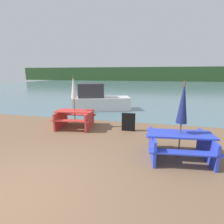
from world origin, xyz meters
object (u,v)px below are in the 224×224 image
object	(u,v)px
umbrella_navy	(183,103)
signboard	(128,122)
picnic_table_blue	(179,143)
picnic_table_red	(75,117)
umbrella_white	(74,88)
boat	(99,100)

from	to	relation	value
umbrella_navy	signboard	size ratio (longest dim) A/B	2.87
picnic_table_blue	picnic_table_red	distance (m)	4.50
picnic_table_red	signboard	bearing A→B (deg)	1.64
picnic_table_blue	umbrella_white	world-z (taller)	umbrella_white
umbrella_white	signboard	bearing A→B (deg)	1.64
umbrella_navy	picnic_table_blue	bearing A→B (deg)	180.00
picnic_table_red	umbrella_navy	distance (m)	4.64
umbrella_white	signboard	world-z (taller)	umbrella_white
picnic_table_blue	signboard	distance (m)	2.65
picnic_table_blue	signboard	xyz separation A→B (m)	(-1.71, 2.02, -0.07)
umbrella_navy	umbrella_white	size ratio (longest dim) A/B	0.95
picnic_table_red	boat	xyz separation A→B (m)	(-0.09, 3.80, 0.16)
umbrella_navy	boat	bearing A→B (deg)	125.79
picnic_table_blue	signboard	world-z (taller)	signboard
umbrella_navy	umbrella_white	xyz separation A→B (m)	(-4.05, 1.95, 0.17)
picnic_table_blue	picnic_table_red	xyz separation A→B (m)	(-4.05, 1.95, 0.01)
umbrella_white	signboard	xyz separation A→B (m)	(2.34, 0.07, -1.37)
umbrella_white	boat	bearing A→B (deg)	91.40
picnic_table_blue	picnic_table_red	world-z (taller)	picnic_table_red
picnic_table_blue	picnic_table_red	size ratio (longest dim) A/B	1.09
boat	signboard	bearing A→B (deg)	-76.69
picnic_table_blue	umbrella_navy	world-z (taller)	umbrella_navy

